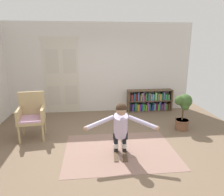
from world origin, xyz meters
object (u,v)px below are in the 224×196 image
object	(u,v)px
skis_pair	(120,149)
bookshelf	(149,101)
wicker_chair	(32,114)
person_skier	(121,125)
potted_plant	(183,109)

from	to	relation	value
skis_pair	bookshelf	bearing A→B (deg)	62.18
bookshelf	wicker_chair	distance (m)	3.83
skis_pair	person_skier	bearing A→B (deg)	-95.53
wicker_chair	potted_plant	xyz separation A→B (m)	(3.85, 0.04, -0.02)
bookshelf	person_skier	size ratio (longest dim) A/B	1.07
potted_plant	person_skier	bearing A→B (deg)	-148.04
potted_plant	bookshelf	bearing A→B (deg)	104.58
bookshelf	skis_pair	size ratio (longest dim) A/B	1.59
person_skier	skis_pair	bearing A→B (deg)	84.47
potted_plant	person_skier	size ratio (longest dim) A/B	0.68
wicker_chair	person_skier	distance (m)	2.30
skis_pair	person_skier	size ratio (longest dim) A/B	0.68
potted_plant	skis_pair	world-z (taller)	potted_plant
bookshelf	person_skier	xyz separation A→B (m)	(-1.40, -2.82, 0.33)
wicker_chair	potted_plant	bearing A→B (deg)	0.62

